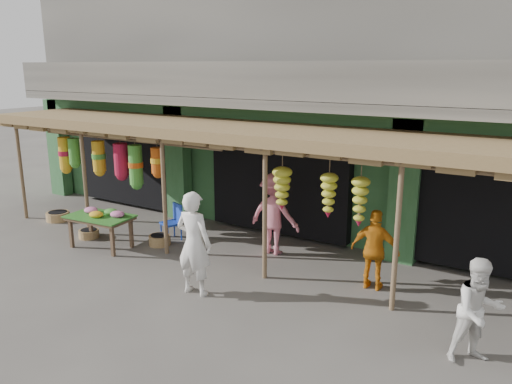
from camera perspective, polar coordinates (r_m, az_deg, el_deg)
The scene contains 12 objects.
ground at distance 10.50m, azimuth -3.20°, elevation -8.21°, with size 80.00×80.00×0.00m, color #514C47.
building at distance 13.99m, azimuth 8.24°, elevation 11.48°, with size 16.40×6.80×7.00m.
awning at distance 10.56m, azimuth -1.58°, elevation 6.46°, with size 14.00×2.70×2.79m.
flower_table at distance 11.71m, azimuth -17.27°, elevation -2.78°, with size 1.53×0.98×0.88m.
blue_chair at distance 11.94m, azimuth -9.38°, elevation -3.15°, with size 0.53×0.54×0.86m.
basket_left at distance 12.64m, azimuth -18.55°, elevation -4.54°, with size 0.47×0.47×0.20m, color #987445.
basket_mid at distance 14.30m, azimuth -21.69°, elevation -2.59°, with size 0.60×0.60×0.23m, color olive.
basket_right at distance 11.74m, azimuth -10.95°, elevation -5.40°, with size 0.50×0.50×0.23m, color olive.
person_front at distance 8.94m, azimuth -7.10°, elevation -5.85°, with size 0.69×0.46×1.90m, color white.
person_right at distance 7.62m, azimuth 24.09°, elevation -12.33°, with size 0.73×0.57×1.51m, color silver.
person_vendor at distance 9.37m, azimuth 13.45°, elevation -6.46°, with size 0.89×0.37×1.51m, color #C97212.
person_shopper at distance 10.81m, azimuth 2.14°, elevation -2.52°, with size 1.15×0.66×1.79m, color #D47082.
Camera 1 is at (5.57, -7.96, 4.01)m, focal length 35.00 mm.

